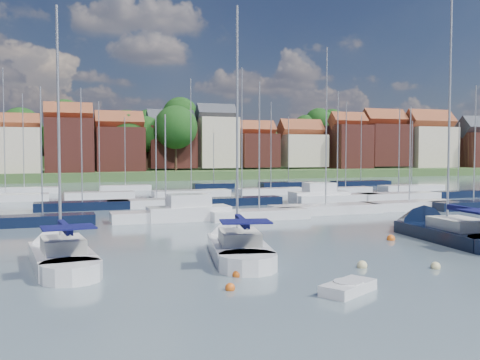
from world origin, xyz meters
name	(u,v)px	position (x,y,z in m)	size (l,w,h in m)	color
ground	(192,199)	(0.00, 40.00, 0.00)	(260.00, 260.00, 0.00)	#495864
sailboat_left	(59,255)	(-15.98, 5.18, 0.36)	(3.91, 10.85, 14.47)	silver
sailboat_centre	(235,247)	(-6.27, 4.64, 0.36)	(5.12, 11.54, 15.20)	silver
sailboat_navy	(435,231)	(8.82, 5.84, 0.35)	(4.71, 13.86, 18.75)	black
tender	(348,288)	(-4.68, -5.33, 0.22)	(2.95, 2.40, 0.58)	silver
buoy_b	(230,290)	(-9.18, -3.30, 0.00)	(0.43, 0.43, 0.43)	#D85914
buoy_c	(237,277)	(-8.10, -1.06, 0.00)	(0.49, 0.49, 0.49)	#D85914
buoy_d	(435,269)	(1.88, -2.69, 0.00)	(0.49, 0.49, 0.49)	beige
buoy_e	(391,240)	(4.90, 5.40, 0.00)	(0.55, 0.55, 0.55)	#D85914
buoy_h	(362,268)	(-1.48, -1.28, 0.00)	(0.52, 0.52, 0.52)	beige
marina_field	(218,198)	(1.91, 35.15, 0.43)	(79.62, 41.41, 15.93)	silver
far_shore_town	(122,156)	(2.23, 132.67, 4.61)	(212.46, 90.00, 22.27)	#3B582C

